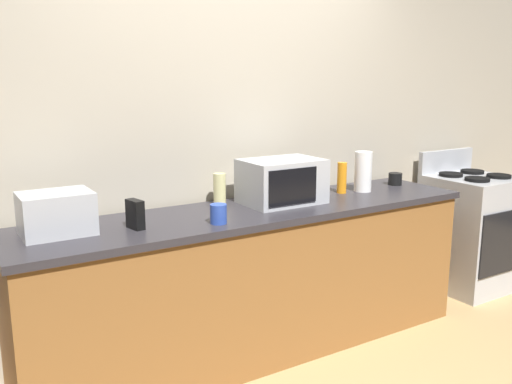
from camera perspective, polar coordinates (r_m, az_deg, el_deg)
name	(u,v)px	position (r m, az deg, el deg)	size (l,w,h in m)	color
ground_plane	(293,378)	(3.26, 3.91, -18.75)	(8.00, 8.00, 0.00)	tan
back_wall	(222,127)	(3.51, -3.55, 6.77)	(6.40, 0.10, 2.70)	#B2A893
counter_run	(256,280)	(3.37, 0.00, -9.18)	(2.84, 0.64, 0.90)	brown
stove_range	(470,231)	(4.68, 21.34, -3.81)	(0.60, 0.61, 1.08)	#B7BABF
microwave	(282,181)	(3.36, 2.70, 1.12)	(0.48, 0.35, 0.27)	#B7BABF
toaster_oven	(56,213)	(2.86, -20.03, -2.10)	(0.34, 0.26, 0.21)	#B7BABF
paper_towel_roll	(363,172)	(3.77, 11.06, 2.10)	(0.12, 0.12, 0.27)	white
cordless_phone	(135,214)	(2.86, -12.44, -2.28)	(0.05, 0.11, 0.15)	black
bottle_dish_soap	(342,178)	(3.69, 8.91, 1.47)	(0.06, 0.06, 0.21)	orange
bottle_vinegar	(220,189)	(3.34, -3.80, 0.34)	(0.08, 0.08, 0.19)	beige
mug_blue	(218,214)	(2.90, -3.92, -2.28)	(0.09, 0.09, 0.10)	#2D4CB2
mug_black	(395,179)	(4.06, 14.26, 1.32)	(0.10, 0.10, 0.09)	black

